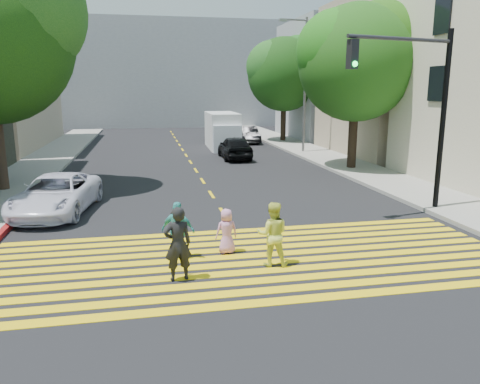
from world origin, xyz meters
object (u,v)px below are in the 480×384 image
object	(u,v)px
tree_right_near	(358,57)
traffic_signal	(420,96)
white_sedan	(56,194)
pedestrian_man	(178,244)
tree_right_far	(285,70)
pedestrian_child	(227,231)
dark_car_near	(235,147)
pedestrian_woman	(273,234)
pedestrian_extra	(178,230)
silver_car	(216,131)
white_van	(223,132)
dark_car_parked	(248,135)

from	to	relation	value
tree_right_near	traffic_signal	xyz separation A→B (m)	(-1.94, -8.96, -1.86)
white_sedan	pedestrian_man	bearing A→B (deg)	-52.47
tree_right_far	pedestrian_man	distance (m)	29.49
pedestrian_child	traffic_signal	world-z (taller)	traffic_signal
pedestrian_man	dark_car_near	distance (m)	19.08
pedestrian_man	traffic_signal	distance (m)	9.90
pedestrian_woman	pedestrian_extra	size ratio (longest dim) A/B	1.08
pedestrian_man	pedestrian_extra	distance (m)	1.43
pedestrian_man	pedestrian_woman	xyz separation A→B (m)	(2.33, 0.45, -0.06)
pedestrian_extra	white_sedan	bearing A→B (deg)	-29.70
pedestrian_child	tree_right_far	bearing A→B (deg)	-118.28
dark_car_near	silver_car	bearing A→B (deg)	-92.67
pedestrian_man	dark_car_near	xyz separation A→B (m)	(4.83, 18.46, -0.14)
tree_right_far	pedestrian_extra	size ratio (longest dim) A/B	5.71
tree_right_far	pedestrian_child	distance (m)	27.62
dark_car_near	tree_right_near	bearing A→B (deg)	136.66
pedestrian_child	white_van	xyz separation A→B (m)	(3.56, 22.23, 0.63)
pedestrian_child	pedestrian_extra	xyz separation A→B (m)	(-1.28, -0.13, 0.14)
silver_car	traffic_signal	world-z (taller)	traffic_signal
pedestrian_child	white_sedan	xyz separation A→B (m)	(-5.15, 5.25, 0.07)
pedestrian_extra	traffic_signal	size ratio (longest dim) A/B	0.24
pedestrian_child	white_van	world-z (taller)	white_van
pedestrian_man	pedestrian_child	xyz separation A→B (m)	(1.38, 1.56, -0.26)
tree_right_near	dark_car_near	size ratio (longest dim) A/B	2.06
pedestrian_woman	dark_car_near	bearing A→B (deg)	-83.89
dark_car_parked	traffic_signal	world-z (taller)	traffic_signal
pedestrian_child	traffic_signal	bearing A→B (deg)	-167.51
white_van	traffic_signal	distance (m)	20.06
pedestrian_man	dark_car_parked	world-z (taller)	pedestrian_man
tree_right_near	pedestrian_extra	bearing A→B (deg)	-130.94
tree_right_far	white_sedan	size ratio (longest dim) A/B	1.76
silver_car	dark_car_parked	distance (m)	4.41
tree_right_far	pedestrian_man	xyz separation A→B (m)	(-10.59, -27.08, -4.89)
silver_car	white_van	world-z (taller)	white_van
dark_car_near	white_van	size ratio (longest dim) A/B	0.77
tree_right_far	pedestrian_woman	world-z (taller)	tree_right_far
pedestrian_child	tree_right_near	bearing A→B (deg)	-135.94
pedestrian_extra	pedestrian_woman	bearing A→B (deg)	-178.90
silver_car	dark_car_near	bearing A→B (deg)	93.15
tree_right_near	dark_car_parked	size ratio (longest dim) A/B	2.15
pedestrian_man	pedestrian_woman	distance (m)	2.38
tree_right_near	tree_right_far	xyz separation A→B (m)	(0.28, 13.89, -0.15)
tree_right_near	tree_right_far	distance (m)	13.90
white_sedan	dark_car_near	size ratio (longest dim) A/B	1.14
pedestrian_woman	white_van	distance (m)	23.49
tree_right_far	pedestrian_woman	xyz separation A→B (m)	(-8.26, -26.63, -4.94)
silver_car	pedestrian_extra	bearing A→B (deg)	85.95
pedestrian_man	pedestrian_extra	xyz separation A→B (m)	(0.10, 1.42, -0.12)
pedestrian_woman	silver_car	distance (m)	30.69
silver_car	dark_car_parked	size ratio (longest dim) A/B	1.05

